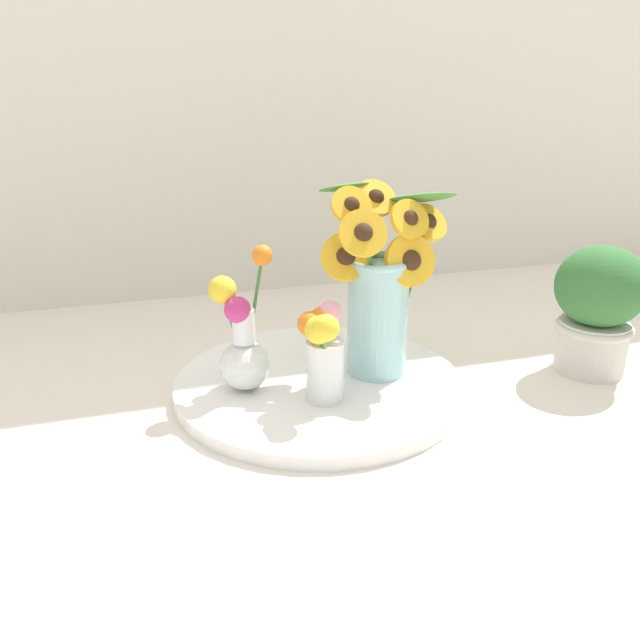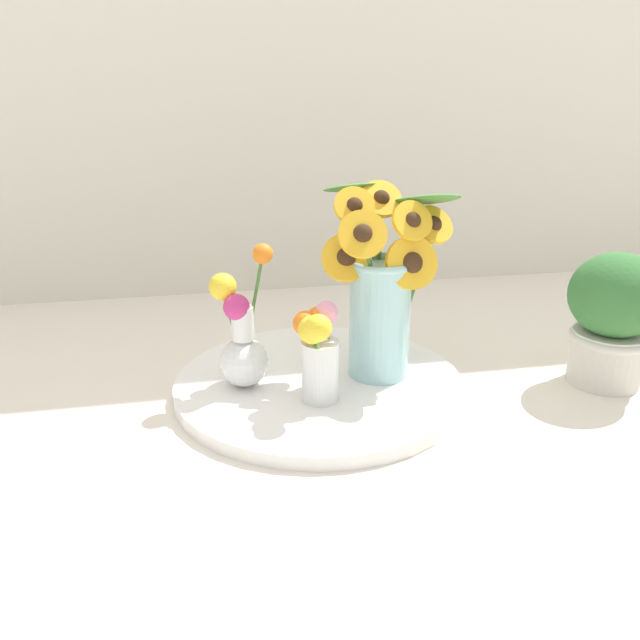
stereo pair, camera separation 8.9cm
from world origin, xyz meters
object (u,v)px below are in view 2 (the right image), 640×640
object	(u,v)px
potted_plant	(613,314)
vase_small_center	(318,349)
serving_tray	(320,384)
vase_bulb_right	(242,340)
mason_jar_sunflowers	(382,293)

from	to	relation	value
potted_plant	vase_small_center	bearing A→B (deg)	-178.63
vase_small_center	potted_plant	world-z (taller)	potted_plant
potted_plant	serving_tray	bearing A→B (deg)	172.60
serving_tray	vase_bulb_right	bearing A→B (deg)	178.20
serving_tray	potted_plant	bearing A→B (deg)	-7.40
serving_tray	vase_small_center	world-z (taller)	vase_small_center
potted_plant	mason_jar_sunflowers	bearing A→B (deg)	170.07
serving_tray	vase_bulb_right	size ratio (longest dim) A/B	2.09
mason_jar_sunflowers	potted_plant	size ratio (longest dim) A/B	1.38
mason_jar_sunflowers	vase_small_center	distance (m)	0.15
mason_jar_sunflowers	potted_plant	distance (m)	0.37
vase_small_center	potted_plant	bearing A→B (deg)	1.37
vase_small_center	vase_bulb_right	xyz separation A→B (m)	(-0.10, 0.08, -0.01)
mason_jar_sunflowers	vase_small_center	bearing A→B (deg)	-147.03
vase_small_center	vase_bulb_right	bearing A→B (deg)	144.05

